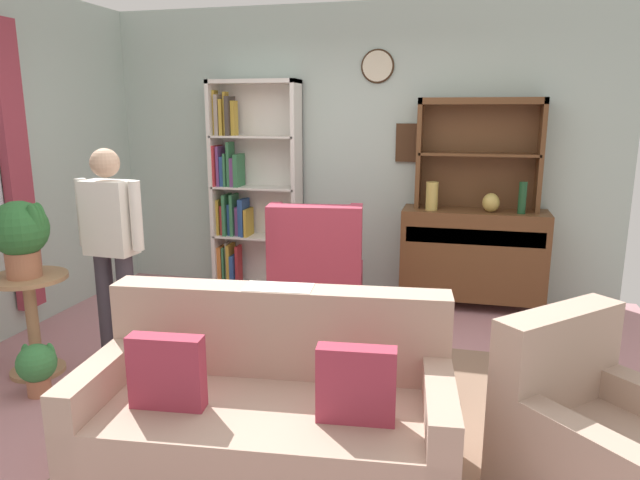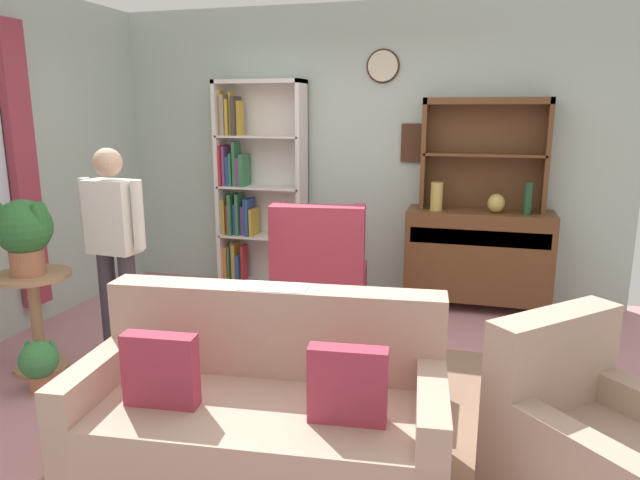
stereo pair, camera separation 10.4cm
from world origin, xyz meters
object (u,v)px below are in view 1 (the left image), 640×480
(vase_round, at_px, (491,203))
(coffee_table, at_px, (359,341))
(couch_floral, at_px, (269,415))
(armchair_floral, at_px, (597,447))
(wingback_chair, at_px, (317,277))
(plant_stand, at_px, (32,314))
(potted_plant_large, at_px, (21,233))
(book_stack, at_px, (339,330))
(person_reading, at_px, (111,242))
(sideboard_hutch, at_px, (479,139))
(bottle_wine, at_px, (522,198))
(vase_tall, at_px, (432,196))
(sideboard, at_px, (473,254))
(bookshelf, at_px, (248,190))
(potted_plant_small, at_px, (37,366))

(vase_round, bearing_deg, coffee_table, -114.82)
(couch_floral, distance_m, coffee_table, 0.99)
(armchair_floral, relative_size, wingback_chair, 1.03)
(plant_stand, relative_size, potted_plant_large, 1.37)
(couch_floral, relative_size, book_stack, 11.94)
(potted_plant_large, xyz_separation_m, person_reading, (0.46, 0.32, -0.11))
(plant_stand, bearing_deg, armchair_floral, -8.84)
(sideboard_hutch, xyz_separation_m, potted_plant_large, (-2.96, -2.32, -0.54))
(vase_round, bearing_deg, bottle_wine, -4.95)
(vase_tall, relative_size, book_stack, 1.63)
(couch_floral, bearing_deg, coffee_table, 72.98)
(vase_tall, xyz_separation_m, couch_floral, (-0.62, -2.78, -0.74))
(book_stack, bearing_deg, wingback_chair, 110.15)
(wingback_chair, bearing_deg, book_stack, -69.85)
(bottle_wine, distance_m, armchair_floral, 2.76)
(vase_tall, distance_m, coffee_table, 1.99)
(sideboard_hutch, xyz_separation_m, coffee_table, (-0.73, -2.02, -1.21))
(potted_plant_large, bearing_deg, bottle_wine, 32.32)
(potted_plant_large, relative_size, coffee_table, 0.65)
(sideboard, height_order, person_reading, person_reading)
(sideboard_hutch, bearing_deg, bottle_wine, -26.96)
(bookshelf, height_order, vase_round, bookshelf)
(couch_floral, bearing_deg, armchair_floral, 4.85)
(sideboard_hutch, distance_m, bottle_wine, 0.66)
(couch_floral, bearing_deg, book_stack, 79.20)
(vase_round, xyz_separation_m, bottle_wine, (0.26, -0.02, 0.06))
(armchair_floral, relative_size, plant_stand, 1.52)
(person_reading, bearing_deg, armchair_floral, -15.46)
(armchair_floral, xyz_separation_m, potted_plant_large, (-3.50, 0.52, 0.73))
(sideboard_hutch, relative_size, vase_round, 6.47)
(coffee_table, bearing_deg, plant_stand, -173.20)
(bookshelf, height_order, sideboard, bookshelf)
(bookshelf, height_order, coffee_table, bookshelf)
(sideboard, bearing_deg, coffee_table, -110.73)
(armchair_floral, bearing_deg, book_stack, 151.27)
(potted_plant_small, distance_m, person_reading, 0.94)
(vase_tall, relative_size, potted_plant_large, 0.49)
(bookshelf, distance_m, wingback_chair, 1.35)
(bookshelf, height_order, wingback_chair, bookshelf)
(vase_tall, distance_m, armchair_floral, 2.91)
(couch_floral, height_order, armchair_floral, couch_floral)
(wingback_chair, bearing_deg, sideboard_hutch, 30.79)
(sideboard_hutch, height_order, book_stack, sideboard_hutch)
(sideboard_hutch, distance_m, coffee_table, 2.47)
(armchair_floral, distance_m, wingback_chair, 2.77)
(bottle_wine, relative_size, book_stack, 1.80)
(vase_round, relative_size, person_reading, 0.11)
(bookshelf, relative_size, potted_plant_small, 6.09)
(plant_stand, xyz_separation_m, coffee_table, (2.25, 0.27, -0.08))
(plant_stand, height_order, potted_plant_large, potted_plant_large)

